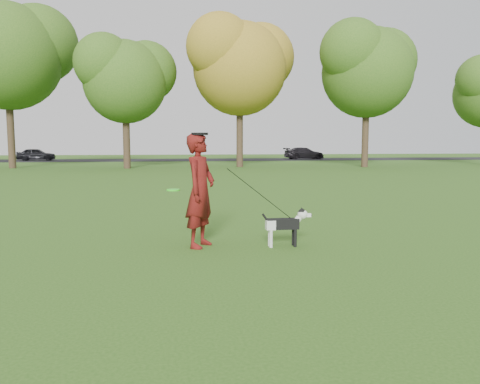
{
  "coord_description": "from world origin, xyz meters",
  "views": [
    {
      "loc": [
        -0.66,
        -7.59,
        1.85
      ],
      "look_at": [
        0.47,
        0.66,
        0.95
      ],
      "focal_mm": 35.0,
      "sensor_mm": 36.0,
      "label": 1
    }
  ],
  "objects": [
    {
      "name": "tree_row",
      "position": [
        -1.43,
        26.07,
        7.41
      ],
      "size": [
        51.74,
        8.86,
        12.01
      ],
      "color": "#38281C",
      "rests_on": "ground"
    },
    {
      "name": "man",
      "position": [
        -0.24,
        0.56,
        1.0
      ],
      "size": [
        0.76,
        0.87,
        2.0
      ],
      "primitive_type": "imported",
      "rotation": [
        0.0,
        0.0,
        1.09
      ],
      "color": "#530B0D",
      "rests_on": "ground"
    },
    {
      "name": "car_right",
      "position": [
        12.66,
        40.0,
        0.63
      ],
      "size": [
        4.36,
        2.13,
        1.22
      ],
      "primitive_type": "imported",
      "rotation": [
        0.0,
        0.0,
        1.67
      ],
      "color": "black",
      "rests_on": "road"
    },
    {
      "name": "man_held_items",
      "position": [
        0.77,
        0.43,
        0.95
      ],
      "size": [
        2.22,
        0.34,
        1.54
      ],
      "color": "#32FA1F",
      "rests_on": "ground"
    },
    {
      "name": "ground",
      "position": [
        0.0,
        0.0,
        0.0
      ],
      "size": [
        120.0,
        120.0,
        0.0
      ],
      "primitive_type": "plane",
      "color": "#285116",
      "rests_on": "ground"
    },
    {
      "name": "road",
      "position": [
        0.0,
        40.0,
        0.01
      ],
      "size": [
        120.0,
        7.0,
        0.02
      ],
      "primitive_type": "cube",
      "color": "black",
      "rests_on": "ground"
    },
    {
      "name": "dog",
      "position": [
        1.26,
        0.37,
        0.42
      ],
      "size": [
        0.91,
        0.18,
        0.69
      ],
      "color": "black",
      "rests_on": "ground"
    },
    {
      "name": "car_left",
      "position": [
        -14.04,
        40.0,
        0.62
      ],
      "size": [
        3.64,
        1.74,
        1.2
      ],
      "primitive_type": "imported",
      "rotation": [
        0.0,
        0.0,
        1.66
      ],
      "color": "black",
      "rests_on": "road"
    }
  ]
}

